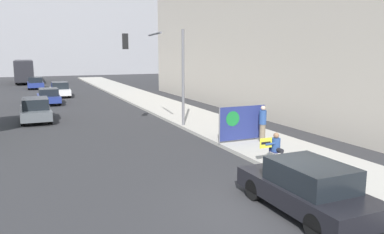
{
  "coord_description": "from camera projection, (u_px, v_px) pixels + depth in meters",
  "views": [
    {
      "loc": [
        -5.83,
        -8.21,
        4.38
      ],
      "look_at": [
        0.92,
        7.16,
        1.51
      ],
      "focal_mm": 35.0,
      "sensor_mm": 36.0,
      "label": 1
    }
  ],
  "objects": [
    {
      "name": "sidewalk_curb",
      "position": [
        191.0,
        117.0,
        25.68
      ],
      "size": [
        4.04,
        90.0,
        0.17
      ],
      "primitive_type": "cube",
      "color": "#B7B2A8",
      "rests_on": "ground_plane"
    },
    {
      "name": "ground_plane",
      "position": [
        265.0,
        212.0,
        10.46
      ],
      "size": [
        160.0,
        160.0,
        0.0
      ],
      "primitive_type": "plane",
      "color": "#303033"
    },
    {
      "name": "car_on_road_midblock",
      "position": [
        49.0,
        96.0,
        32.55
      ],
      "size": [
        1.79,
        4.4,
        1.38
      ],
      "color": "navy",
      "rests_on": "ground_plane"
    },
    {
      "name": "city_bus_on_road",
      "position": [
        24.0,
        70.0,
        56.09
      ],
      "size": [
        2.48,
        12.32,
        3.32
      ],
      "color": "#232328",
      "rests_on": "ground_plane"
    },
    {
      "name": "protest_banner",
      "position": [
        242.0,
        123.0,
        17.92
      ],
      "size": [
        2.56,
        0.06,
        1.72
      ],
      "color": "slate",
      "rests_on": "sidewalk_curb"
    },
    {
      "name": "car_on_road_far_lane",
      "position": [
        35.0,
        83.0,
        46.57
      ],
      "size": [
        1.86,
        4.3,
        1.46
      ],
      "color": "navy",
      "rests_on": "ground_plane"
    },
    {
      "name": "seated_protester",
      "position": [
        277.0,
        147.0,
        14.5
      ],
      "size": [
        1.0,
        0.77,
        1.17
      ],
      "rotation": [
        0.0,
        0.0,
        -0.18
      ],
      "color": "#474C56",
      "rests_on": "sidewalk_curb"
    },
    {
      "name": "car_on_road_nearest",
      "position": [
        36.0,
        110.0,
        24.27
      ],
      "size": [
        1.81,
        4.48,
        1.53
      ],
      "color": "#565B60",
      "rests_on": "ground_plane"
    },
    {
      "name": "building_backdrop_far",
      "position": [
        44.0,
        19.0,
        75.79
      ],
      "size": [
        52.0,
        12.0,
        22.3
      ],
      "color": "#99999E",
      "rests_on": "ground_plane"
    },
    {
      "name": "parked_car_curbside",
      "position": [
        307.0,
        188.0,
        10.29
      ],
      "size": [
        1.86,
        4.28,
        1.46
      ],
      "color": "black",
      "rests_on": "ground_plane"
    },
    {
      "name": "jogger_on_sidewalk",
      "position": [
        263.0,
        123.0,
        17.92
      ],
      "size": [
        0.34,
        0.34,
        1.74
      ],
      "rotation": [
        0.0,
        0.0,
        3.83
      ],
      "color": "#756651",
      "rests_on": "sidewalk_curb"
    },
    {
      "name": "car_on_road_distant",
      "position": [
        60.0,
        89.0,
        38.0
      ],
      "size": [
        1.78,
        4.4,
        1.51
      ],
      "color": "white",
      "rests_on": "ground_plane"
    },
    {
      "name": "building_backdrop_right",
      "position": [
        278.0,
        5.0,
        30.65
      ],
      "size": [
        10.0,
        32.0,
        16.55
      ],
      "color": "#BCB2A3",
      "rests_on": "ground_plane"
    },
    {
      "name": "traffic_light_pole",
      "position": [
        162.0,
        61.0,
        21.18
      ],
      "size": [
        3.5,
        3.27,
        5.57
      ],
      "color": "slate",
      "rests_on": "sidewalk_curb"
    }
  ]
}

